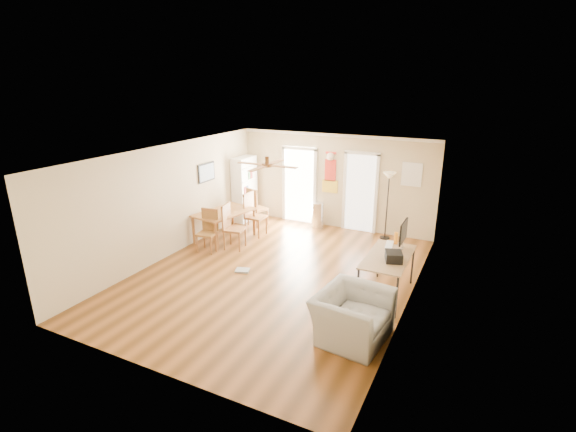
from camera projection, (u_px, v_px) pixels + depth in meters
The scene contains 29 objects.
floor at pixel (276, 275), 8.96m from camera, with size 7.00×7.00×0.00m, color brown.
ceiling at pixel (274, 154), 8.15m from camera, with size 5.50×7.00×0.00m, color silver, non-canonical shape.
wall_back at pixel (334, 181), 11.54m from camera, with size 5.50×0.04×2.60m, color beige, non-canonical shape.
wall_front at pixel (152, 292), 5.57m from camera, with size 5.50×0.04×2.60m, color beige, non-canonical shape.
wall_left at pixel (170, 201), 9.71m from camera, with size 0.04×7.00×2.60m, color beige, non-canonical shape.
wall_right at pixel (413, 239), 7.40m from camera, with size 0.04×7.00×2.60m, color beige, non-canonical shape.
crown_molding at pixel (274, 156), 8.16m from camera, with size 5.50×7.00×0.08m, color white, non-canonical shape.
kitchen_doorway at pixel (300, 186), 12.05m from camera, with size 0.90×0.10×2.10m, color white, non-canonical shape.
bathroom_doorway at pixel (360, 193), 11.29m from camera, with size 0.80×0.10×2.10m, color white, non-canonical shape.
wall_decal at pixel (330, 172), 11.50m from camera, with size 0.46×0.03×1.10m, color red.
ac_grille at pixel (412, 174), 10.53m from camera, with size 0.50×0.04×0.60m, color white.
framed_poster at pixel (206, 172), 10.77m from camera, with size 0.04×0.66×0.48m, color black.
ceiling_fan at pixel (267, 165), 7.95m from camera, with size 1.24×1.24×0.20m, color #593819, non-canonical shape.
bookshelf at pixel (245, 189), 12.21m from camera, with size 0.37×0.84×1.87m, color white, non-canonical shape.
dining_table at pixel (225, 226), 10.83m from camera, with size 0.91×1.52×0.76m, color olive, non-canonical shape.
dining_chair_right_a at pixel (256, 215), 11.09m from camera, with size 0.47×0.47×1.14m, color #AD6838, non-canonical shape.
dining_chair_right_b at pixel (234, 227), 10.23m from camera, with size 0.45×0.45×1.10m, color #9A6131, non-canonical shape.
dining_chair_near at pixel (207, 231), 10.05m from camera, with size 0.42×0.42×1.02m, color #8E5E2E, non-canonical shape.
dining_chair_far at pixel (258, 207), 11.85m from camera, with size 0.45×0.45×1.09m, color #986531, non-canonical shape.
trash_can at pixel (318, 215), 11.72m from camera, with size 0.34×0.34×0.73m, color silver.
torchiere_lamp at pixel (387, 206), 10.76m from camera, with size 0.33×0.33×1.76m, color black, non-canonical shape.
computer_desk at pixel (387, 276), 8.00m from camera, with size 0.77×1.54×0.83m, color tan, non-canonical shape.
imac at pixel (403, 235), 8.12m from camera, with size 0.08×0.60×0.56m, color black, non-canonical shape.
keyboard at pixel (389, 245), 8.39m from camera, with size 0.14×0.43×0.02m, color silver.
printer at pixel (394, 257), 7.63m from camera, with size 0.29×0.34×0.18m, color black.
orange_bottle at pixel (396, 238), 8.41m from camera, with size 0.08×0.08×0.24m, color orange.
wastebasket_a at pixel (352, 291), 8.00m from camera, with size 0.23×0.23×0.27m, color white.
floor_cloth at pixel (242, 270), 9.13m from camera, with size 0.29×0.23×0.04m, color gray.
armchair at pixel (352, 316), 6.70m from camera, with size 1.20×1.05×0.78m, color #A1A09C.
Camera 1 is at (3.82, -7.17, 3.99)m, focal length 26.22 mm.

